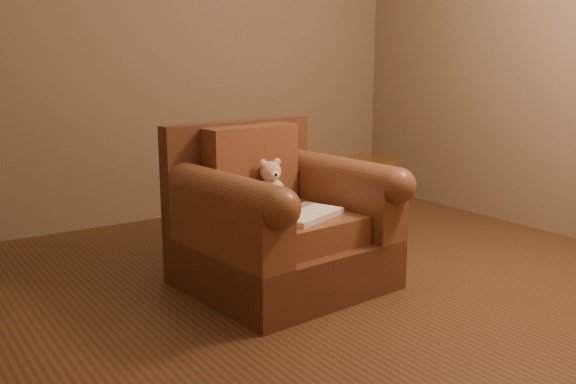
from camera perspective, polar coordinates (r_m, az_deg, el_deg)
floor at (r=3.37m, az=4.12°, el=-9.11°), size 4.00×4.00×0.00m
armchair at (r=3.42m, az=-0.89°, el=-2.88°), size 1.03×0.98×0.85m
teddy_bear at (r=3.46m, az=-1.40°, el=0.30°), size 0.19×0.22×0.27m
guidebook at (r=3.25m, az=1.55°, el=-2.02°), size 0.45×0.36×0.03m
side_table at (r=4.48m, az=7.35°, el=-0.03°), size 0.37×0.37×0.52m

